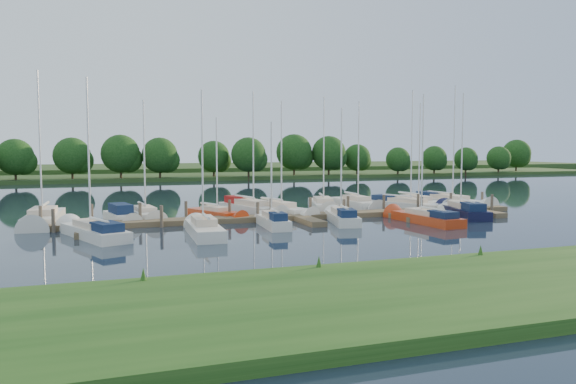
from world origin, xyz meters
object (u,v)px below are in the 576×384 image
object	(u,v)px
dock	(299,218)
sailboat_s_2	(273,222)
sailboat_n_0	(43,220)
motorboat	(122,217)
sailboat_n_5	(279,212)

from	to	relation	value
dock	sailboat_s_2	bearing A→B (deg)	-136.23
sailboat_n_0	motorboat	distance (m)	5.68
sailboat_n_0	sailboat_s_2	world-z (taller)	sailboat_n_0
sailboat_n_0	sailboat_n_5	xyz separation A→B (m)	(18.52, -0.70, 0.00)
motorboat	sailboat_n_5	world-z (taller)	sailboat_n_5
motorboat	sailboat_s_2	world-z (taller)	sailboat_s_2
sailboat_n_0	motorboat	size ratio (longest dim) A/B	2.07
motorboat	sailboat_n_5	distance (m)	12.86
dock	sailboat_n_0	bearing A→B (deg)	167.51
motorboat	sailboat_n_5	size ratio (longest dim) A/B	0.57
sailboat_s_2	sailboat_n_5	bearing A→B (deg)	71.56
motorboat	sailboat_n_5	xyz separation A→B (m)	(12.86, -0.33, -0.07)
dock	sailboat_n_0	size ratio (longest dim) A/B	3.37
sailboat_n_0	sailboat_n_5	size ratio (longest dim) A/B	1.18
motorboat	sailboat_n_0	bearing A→B (deg)	-16.41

